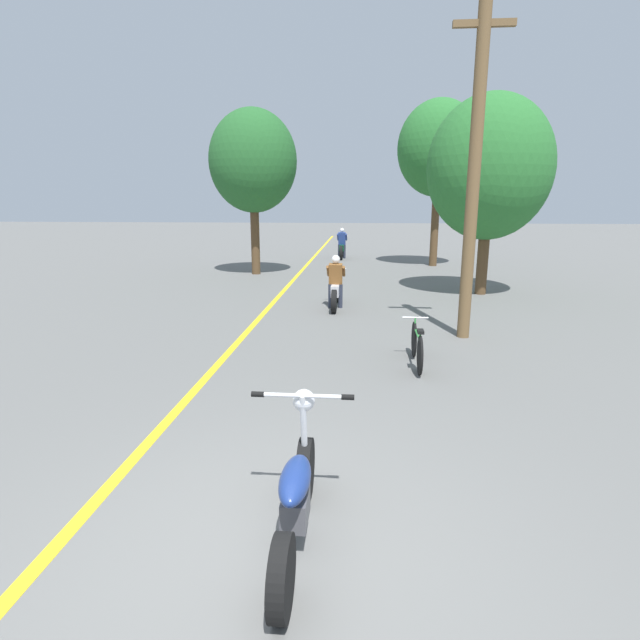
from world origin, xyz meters
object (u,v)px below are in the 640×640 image
roadside_tree_right_far (439,149)px  roadside_tree_left (253,162)px  motorcycle_rider_lead (336,288)px  utility_pole (474,170)px  bicycle_parked (417,345)px  motorcycle_rider_far (342,247)px  motorcycle_foreground (296,494)px  roadside_tree_right_near (490,168)px

roadside_tree_right_far → roadside_tree_left: size_ratio=1.13×
roadside_tree_right_far → motorcycle_rider_lead: roadside_tree_right_far is taller
roadside_tree_right_far → roadside_tree_left: 7.65m
utility_pole → bicycle_parked: 3.65m
roadside_tree_right_far → bicycle_parked: 14.26m
motorcycle_rider_far → bicycle_parked: motorcycle_rider_far is taller
roadside_tree_right_far → motorcycle_rider_lead: size_ratio=3.41×
motorcycle_foreground → bicycle_parked: (1.42, 4.60, -0.08)m
roadside_tree_right_far → bicycle_parked: (-2.04, -13.41, -4.39)m
motorcycle_rider_far → bicycle_parked: size_ratio=1.33×
roadside_tree_right_far → bicycle_parked: roadside_tree_right_far is taller
motorcycle_rider_lead → motorcycle_rider_far: (-0.33, 11.35, 0.02)m
motorcycle_rider_lead → motorcycle_foreground: bearing=-88.8°
utility_pole → roadside_tree_left: 10.46m
roadside_tree_right_near → roadside_tree_right_far: roadside_tree_right_far is taller
roadside_tree_right_near → motorcycle_foreground: size_ratio=2.88×
roadside_tree_right_near → motorcycle_rider_far: roadside_tree_right_near is taller
roadside_tree_right_near → roadside_tree_right_far: 6.70m
roadside_tree_right_near → roadside_tree_left: 8.31m
utility_pole → motorcycle_foreground: 7.53m
roadside_tree_right_near → motorcycle_rider_far: size_ratio=2.67×
motorcycle_foreground → motorcycle_rider_lead: (-0.20, 9.15, 0.10)m
roadside_tree_right_near → bicycle_parked: size_ratio=3.54×
roadside_tree_right_near → motorcycle_foreground: (-3.98, -11.43, -3.17)m
utility_pole → roadside_tree_right_near: 5.16m
motorcycle_foreground → bicycle_parked: motorcycle_foreground is taller
utility_pole → roadside_tree_left: (-6.07, 8.48, 0.80)m
bicycle_parked → utility_pole: bearing=59.2°
roadside_tree_right_near → roadside_tree_left: (-7.50, 3.53, 0.48)m
motorcycle_rider_far → motorcycle_foreground: bearing=-88.5°
roadside_tree_right_near → motorcycle_rider_far: (-4.51, 9.07, -3.05)m
roadside_tree_left → motorcycle_rider_far: bearing=61.6°
utility_pole → roadside_tree_right_far: size_ratio=0.95×
utility_pole → motorcycle_foreground: (-2.55, -6.48, -2.84)m
utility_pole → motorcycle_rider_far: bearing=102.4°
utility_pole → motorcycle_rider_lead: size_ratio=3.24×
bicycle_parked → roadside_tree_right_far: bearing=81.4°
motorcycle_rider_far → bicycle_parked: bearing=-83.0°
utility_pole → roadside_tree_right_near: (1.44, 4.95, 0.32)m
motorcycle_rider_far → roadside_tree_left: bearing=-118.4°
motorcycle_rider_far → bicycle_parked: (1.95, -15.90, -0.20)m
roadside_tree_right_near → bicycle_parked: (-2.56, -6.83, -3.24)m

